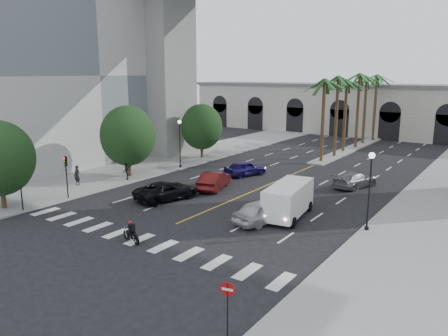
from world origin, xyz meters
TOP-DOWN VIEW (x-y plane):
  - ground at (0.00, 0.00)m, footprint 140.00×140.00m
  - sidewalk_left at (-15.00, 15.00)m, footprint 8.00×100.00m
  - sidewalk_right at (15.00, 15.00)m, footprint 8.00×100.00m
  - median at (0.00, 38.00)m, footprint 2.00×24.00m
  - building_left at (-27.00, 12.00)m, footprint 16.50×32.50m
  - pier_building at (0.00, 55.00)m, footprint 71.00×10.50m
  - palm_a at (0.00, 28.00)m, footprint 3.20×3.20m
  - palm_b at (0.10, 32.00)m, footprint 3.20×3.20m
  - palm_c at (-0.20, 36.00)m, footprint 3.20×3.20m
  - palm_d at (0.15, 40.00)m, footprint 3.20×3.20m
  - palm_e at (-0.10, 44.00)m, footprint 3.20×3.20m
  - palm_f at (0.20, 48.00)m, footprint 3.20×3.20m
  - street_tree_mid at (-13.00, 10.00)m, footprint 5.44×5.44m
  - street_tree_far at (-13.00, 22.00)m, footprint 5.04×5.04m
  - lamp_post_left_far at (-11.40, 16.00)m, footprint 0.40×0.40m
  - lamp_post_right at (11.40, 8.00)m, footprint 0.40×0.40m
  - traffic_signal_near at (-11.30, -2.50)m, footprint 0.25×0.18m
  - traffic_signal_far at (-11.30, 1.50)m, footprint 0.25×0.18m
  - motorcycle_rider at (-0.07, -2.09)m, footprint 1.86×0.68m
  - car_a at (4.80, 5.74)m, footprint 3.00×5.10m
  - car_b at (-3.31, 11.15)m, footprint 3.04×5.19m
  - car_c at (-4.57, 6.16)m, footprint 3.82×5.93m
  - car_d at (6.95, 18.96)m, footprint 3.29×5.31m
  - car_e at (-3.77, 17.18)m, footprint 3.26×4.90m
  - cargo_van at (5.73, 7.80)m, footprint 2.98×5.99m
  - pedestrian_a at (-14.13, 4.60)m, footprint 0.72×0.51m
  - pedestrian_b at (-12.05, 8.68)m, footprint 0.96×0.94m
  - do_not_enter_sign at (10.50, -7.08)m, footprint 0.59×0.17m

SIDE VIEW (x-z plane):
  - ground at x=0.00m, z-range 0.00..0.00m
  - sidewalk_left at x=-15.00m, z-range 0.00..0.15m
  - sidewalk_right at x=15.00m, z-range 0.00..0.15m
  - median at x=0.00m, z-range 0.00..0.20m
  - motorcycle_rider at x=-0.07m, z-range -0.07..1.31m
  - car_d at x=6.95m, z-range 0.00..1.44m
  - car_c at x=-4.57m, z-range 0.00..1.52m
  - car_e at x=-3.77m, z-range 0.00..1.55m
  - car_b at x=-3.31m, z-range 0.00..1.62m
  - car_a at x=4.80m, z-range 0.00..1.63m
  - pedestrian_b at x=-12.05m, z-range 0.15..1.71m
  - pedestrian_a at x=-14.13m, z-range 0.15..2.01m
  - cargo_van at x=5.73m, z-range 0.14..2.59m
  - do_not_enter_sign at x=10.50m, z-range 0.55..3.00m
  - traffic_signal_near at x=-11.30m, z-range 0.69..4.34m
  - traffic_signal_far at x=-11.30m, z-range 0.69..4.34m
  - lamp_post_left_far at x=-11.40m, z-range 0.55..5.90m
  - lamp_post_right at x=11.40m, z-range 0.55..5.90m
  - street_tree_far at x=-13.00m, z-range 0.56..7.24m
  - street_tree_mid at x=-13.00m, z-range 0.61..7.81m
  - pier_building at x=0.00m, z-range 0.02..8.52m
  - palm_c at x=-0.20m, z-range 3.86..13.96m
  - palm_a at x=0.00m, z-range 3.95..14.25m
  - palm_e at x=-0.10m, z-range 3.99..14.39m
  - palm_b at x=0.10m, z-range 4.07..14.67m
  - palm_f at x=0.20m, z-range 4.11..14.81m
  - palm_d at x=0.15m, z-range 4.20..15.10m
  - building_left at x=-27.00m, z-range 0.01..20.61m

